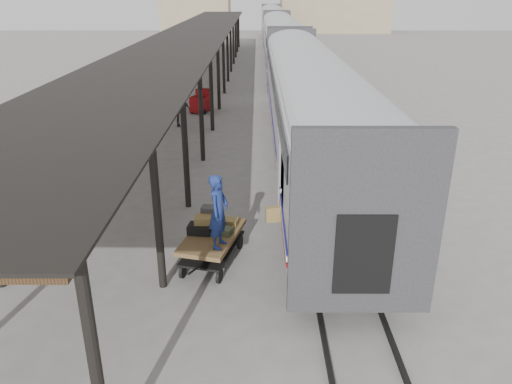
{
  "coord_description": "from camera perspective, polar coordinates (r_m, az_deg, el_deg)",
  "views": [
    {
      "loc": [
        1.05,
        -12.83,
        7.04
      ],
      "look_at": [
        1.01,
        0.18,
        1.7
      ],
      "focal_mm": 35.0,
      "sensor_mm": 36.0,
      "label": 1
    }
  ],
  "objects": [
    {
      "name": "building_far",
      "position": [
        91.8,
        8.85,
        20.18
      ],
      "size": [
        18.0,
        10.0,
        8.0
      ],
      "primitive_type": "cube",
      "color": "tan",
      "rests_on": "ground"
    },
    {
      "name": "rails",
      "position": [
        47.4,
        2.87,
        13.83
      ],
      "size": [
        1.54,
        150.0,
        0.12
      ],
      "color": "black",
      "rests_on": "ground"
    },
    {
      "name": "building_left",
      "position": [
        95.56,
        -6.85,
        19.75
      ],
      "size": [
        12.0,
        8.0,
        6.0
      ],
      "primitive_type": "cube",
      "color": "tan",
      "rests_on": "ground"
    },
    {
      "name": "train",
      "position": [
        46.88,
        2.94,
        16.97
      ],
      "size": [
        3.45,
        76.01,
        4.01
      ],
      "color": "silver",
      "rests_on": "ground"
    },
    {
      "name": "baggage_cart",
      "position": [
        13.69,
        -5.0,
        -5.63
      ],
      "size": [
        1.8,
        2.63,
        0.86
      ],
      "rotation": [
        0.0,
        0.0,
        -0.25
      ],
      "color": "brown",
      "rests_on": "ground"
    },
    {
      "name": "canopy",
      "position": [
        37.23,
        -7.0,
        17.49
      ],
      "size": [
        4.9,
        64.3,
        4.15
      ],
      "color": "#422B19",
      "rests_on": "ground"
    },
    {
      "name": "suitcase_stack",
      "position": [
        13.83,
        -5.17,
        -3.39
      ],
      "size": [
        1.39,
        1.06,
        0.58
      ],
      "rotation": [
        0.0,
        0.0,
        -0.25
      ],
      "color": "#3E3E40",
      "rests_on": "baggage_cart"
    },
    {
      "name": "luggage_tug",
      "position": [
        30.95,
        -6.22,
        10.2
      ],
      "size": [
        1.34,
        1.71,
        1.33
      ],
      "rotation": [
        0.0,
        0.0,
        -0.33
      ],
      "color": "maroon",
      "rests_on": "ground"
    },
    {
      "name": "pedestrian",
      "position": [
        27.58,
        -8.66,
        9.29
      ],
      "size": [
        1.1,
        0.47,
        1.88
      ],
      "primitive_type": "imported",
      "rotation": [
        0.0,
        0.0,
        3.13
      ],
      "color": "black",
      "rests_on": "ground"
    },
    {
      "name": "ground",
      "position": [
        14.68,
        -3.97,
        -6.41
      ],
      "size": [
        160.0,
        160.0,
        0.0
      ],
      "primitive_type": "plane",
      "color": "slate",
      "rests_on": "ground"
    },
    {
      "name": "porter",
      "position": [
        12.56,
        -4.29,
        -2.24
      ],
      "size": [
        0.66,
        0.82,
        1.95
      ],
      "primitive_type": "imported",
      "rotation": [
        0.0,
        0.0,
        1.27
      ],
      "color": "navy",
      "rests_on": "baggage_cart"
    }
  ]
}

